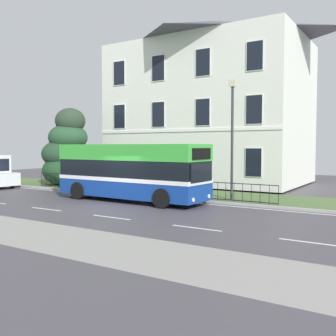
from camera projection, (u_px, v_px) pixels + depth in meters
ground_plane at (115, 206)px, 19.43m from camera, size 60.00×56.00×0.18m
georgian_townhouse at (210, 102)px, 31.15m from camera, size 14.68×9.91×12.81m
iron_verge_railing at (137, 186)px, 23.09m from camera, size 16.93×0.04×0.97m
evergreen_tree at (66, 152)px, 28.72m from camera, size 3.49×3.39×5.75m
single_decker_bus at (131, 171)px, 20.95m from camera, size 8.83×2.85×3.07m
street_lamp_post at (232, 131)px, 20.44m from camera, size 0.36×0.24×6.32m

